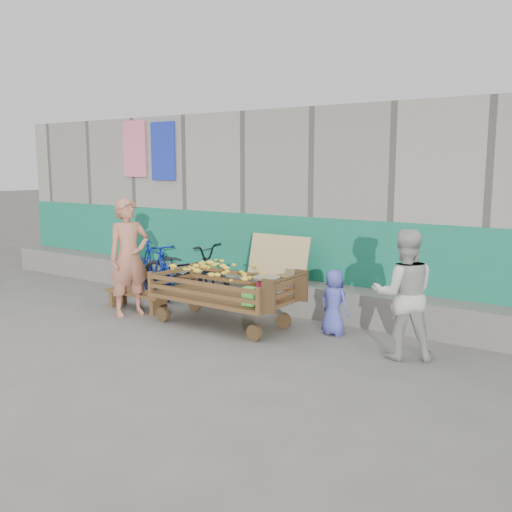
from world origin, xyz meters
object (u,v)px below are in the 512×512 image
Objects in this scene: banana_cart at (219,282)px; bicycle_blue at (154,269)px; child at (334,302)px; woman at (404,294)px; bicycle_dark at (184,272)px; bench at (138,296)px; vendor_man at (129,257)px.

banana_cart is 2.06m from bicycle_blue.
child is 3.43m from bicycle_blue.
bicycle_dark is at bearing -38.06° from woman.
child is 0.46× the size of bicycle_dark.
bicycle_dark reaches higher than bicycle_blue.
bicycle_blue is at bearing 7.25° from child.
bench is 0.70× the size of bicycle_blue.
woman is at bearing -74.47° from bicycle_blue.
bench is 3.09m from child.
banana_cart is 2.54m from woman.
bicycle_dark is (0.13, 1.02, -0.36)m from vendor_man.
banana_cart is 1.40× the size of woman.
woman is (2.54, 0.12, 0.14)m from banana_cart.
bicycle_blue is (-0.68, 0.02, -0.02)m from bicycle_dark.
bicycle_dark reaches higher than banana_cart.
bicycle_dark is (-1.25, 0.68, -0.11)m from banana_cart.
bench is at bearing -177.93° from banana_cart.
bench is 0.84m from bicycle_dark.
child is 0.55× the size of bicycle_blue.
bicycle_blue reaches higher than bench.
bench is 0.74× the size of woman.
child reaches higher than bench.
woman reaches higher than bicycle_blue.
banana_cart is 1.58m from child.
woman is 4.52m from bicycle_blue.
vendor_man is at bearing 26.77° from child.
woman is 0.80× the size of bicycle_dark.
child is at bearing -48.57° from woman.
bench is 0.89m from bicycle_blue.
banana_cart is at bearing -86.88° from bicycle_blue.
bicycle_blue is at bearing -37.01° from woman.
vendor_man is 1.09× the size of bicycle_blue.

